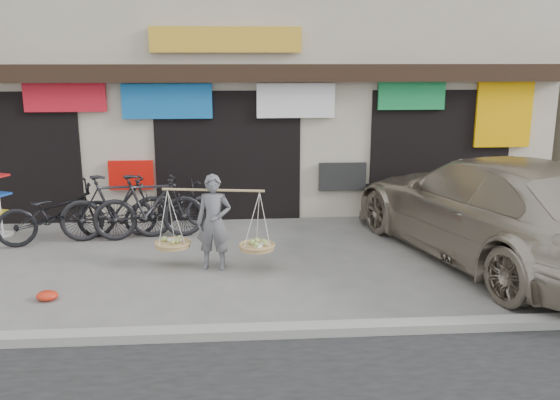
{
  "coord_description": "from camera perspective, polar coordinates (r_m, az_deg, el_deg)",
  "views": [
    {
      "loc": [
        0.18,
        -8.73,
        3.35
      ],
      "look_at": [
        0.89,
        0.9,
        1.03
      ],
      "focal_mm": 38.0,
      "sensor_mm": 36.0,
      "label": 1
    }
  ],
  "objects": [
    {
      "name": "kerb",
      "position": [
        7.5,
        -5.29,
        -12.57
      ],
      "size": [
        70.0,
        0.25,
        0.12
      ],
      "primitive_type": "cube",
      "color": "gray",
      "rests_on": "ground"
    },
    {
      "name": "bike_2",
      "position": [
        11.89,
        -10.45,
        -0.59
      ],
      "size": [
        1.98,
        1.38,
        0.99
      ],
      "primitive_type": "imported",
      "rotation": [
        0.0,
        0.0,
        2.0
      ],
      "color": "#232328",
      "rests_on": "ground"
    },
    {
      "name": "display_rack",
      "position": [
        12.56,
        -25.36,
        -0.52
      ],
      "size": [
        0.45,
        0.45,
        1.44
      ],
      "rotation": [
        0.0,
        0.0,
        -0.43
      ],
      "color": "silver",
      "rests_on": "ground"
    },
    {
      "name": "street_vendor",
      "position": [
        9.59,
        -6.37,
        -2.52
      ],
      "size": [
        1.93,
        0.79,
        1.55
      ],
      "rotation": [
        0.0,
        0.0,
        -0.16
      ],
      "color": "slate",
      "rests_on": "ground"
    },
    {
      "name": "bike_0",
      "position": [
        11.69,
        -20.68,
        -1.16
      ],
      "size": [
        2.25,
        1.5,
        1.12
      ],
      "primitive_type": "imported",
      "rotation": [
        0.0,
        0.0,
        1.96
      ],
      "color": "black",
      "rests_on": "ground"
    },
    {
      "name": "bike_1",
      "position": [
        11.49,
        -15.44,
        -0.68
      ],
      "size": [
        2.14,
        0.89,
        1.25
      ],
      "primitive_type": "imported",
      "rotation": [
        0.0,
        0.0,
        1.72
      ],
      "color": "black",
      "rests_on": "ground"
    },
    {
      "name": "red_bag",
      "position": [
        9.11,
        -21.5,
        -8.56
      ],
      "size": [
        0.31,
        0.25,
        0.14
      ],
      "primitive_type": "ellipsoid",
      "color": "red",
      "rests_on": "ground"
    },
    {
      "name": "bike_3",
      "position": [
        11.39,
        -12.47,
        -0.64
      ],
      "size": [
        2.14,
        0.89,
        1.25
      ],
      "primitive_type": "imported",
      "rotation": [
        0.0,
        0.0,
        1.72
      ],
      "color": "black",
      "rests_on": "ground"
    },
    {
      "name": "ground",
      "position": [
        9.35,
        -5.08,
        -7.51
      ],
      "size": [
        70.0,
        70.0,
        0.0
      ],
      "primitive_type": "plane",
      "color": "slate",
      "rests_on": "ground"
    },
    {
      "name": "shophouse_block",
      "position": [
        15.15,
        -5.05,
        13.86
      ],
      "size": [
        14.0,
        6.32,
        7.0
      ],
      "color": "beige",
      "rests_on": "ground"
    },
    {
      "name": "suv",
      "position": [
        10.57,
        19.77,
        -0.74
      ],
      "size": [
        3.99,
        6.57,
        1.78
      ],
      "rotation": [
        0.0,
        0.0,
        3.4
      ],
      "color": "#A79B87",
      "rests_on": "ground"
    }
  ]
}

